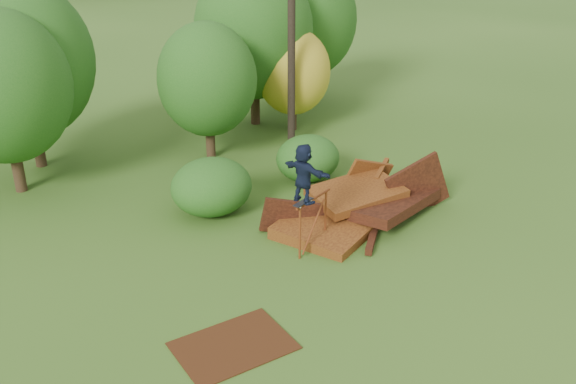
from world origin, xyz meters
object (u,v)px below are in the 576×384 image
scrap_pile (358,207)px  utility_pole (291,22)px  skater (304,173)px  flat_plate (233,346)px

scrap_pile → utility_pole: bearing=73.5°
scrap_pile → skater: (-2.62, -0.93, 2.00)m
scrap_pile → skater: size_ratio=3.84×
flat_plate → utility_pole: bearing=50.3°
scrap_pile → skater: bearing=-160.5°
utility_pole → skater: bearing=-121.9°
scrap_pile → utility_pole: utility_pole is taller
skater → flat_plate: skater is taller
scrap_pile → skater: skater is taller
flat_plate → skater: bearing=34.0°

